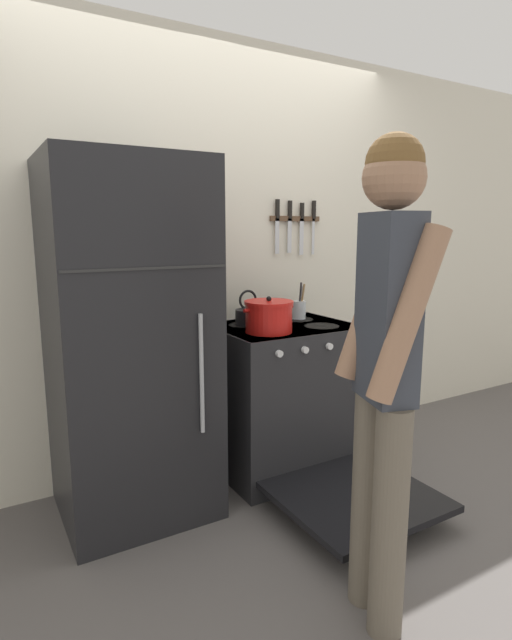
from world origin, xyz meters
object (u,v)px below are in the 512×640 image
at_px(utensil_jar, 299,309).
at_px(refrigerator, 130,343).
at_px(dutch_oven_pot, 269,316).
at_px(person, 385,360).
at_px(stove_range, 286,399).
at_px(tea_kettle, 248,314).

bearing_deg(utensil_jar, refrigerator, -172.45).
height_order(dutch_oven_pot, person, person).
bearing_deg(refrigerator, utensil_jar, 7.55).
relative_size(stove_range, utensil_jar, 5.76).
bearing_deg(dutch_oven_pot, utensil_jar, 34.17).
bearing_deg(stove_range, refrigerator, 178.60).
bearing_deg(tea_kettle, utensil_jar, 0.83).
relative_size(stove_range, dutch_oven_pot, 4.34).
bearing_deg(utensil_jar, stove_range, -139.83).
height_order(dutch_oven_pot, tea_kettle, tea_kettle).
bearing_deg(refrigerator, tea_kettle, 10.80).
distance_m(stove_range, utensil_jar, 0.57).
xyz_separation_m(refrigerator, dutch_oven_pot, (0.74, -0.11, 0.08)).
bearing_deg(stove_range, tea_kettle, 135.33).
xyz_separation_m(stove_range, utensil_jar, (0.20, 0.17, 0.51)).
relative_size(dutch_oven_pot, utensil_jar, 1.33).
bearing_deg(utensil_jar, person, -113.22).
xyz_separation_m(refrigerator, person, (0.55, -1.19, 0.11)).
height_order(utensil_jar, person, person).
height_order(stove_range, dutch_oven_pot, dutch_oven_pot).
xyz_separation_m(refrigerator, utensil_jar, (1.13, 0.15, 0.06)).
distance_m(stove_range, dutch_oven_pot, 0.57).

